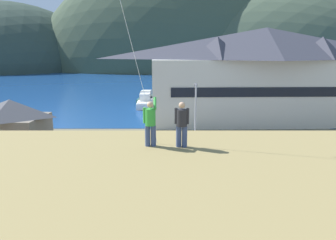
# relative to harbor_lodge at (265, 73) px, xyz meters

# --- Properties ---
(ground_plane) EXTENTS (600.00, 600.00, 0.00)m
(ground_plane) POSITION_rel_harbor_lodge_xyz_m (-11.89, -21.86, -6.15)
(ground_plane) COLOR #66604C
(parking_lot_pad) EXTENTS (40.00, 20.00, 0.10)m
(parking_lot_pad) POSITION_rel_harbor_lodge_xyz_m (-11.89, -16.86, -6.10)
(parking_lot_pad) COLOR gray
(parking_lot_pad) RESTS_ON ground
(bay_water) EXTENTS (360.00, 84.00, 0.03)m
(bay_water) POSITION_rel_harbor_lodge_xyz_m (-11.89, 38.14, -6.13)
(bay_water) COLOR navy
(bay_water) RESTS_ON ground
(far_hill_west_ridge) EXTENTS (82.60, 73.12, 54.61)m
(far_hill_west_ridge) POSITION_rel_harbor_lodge_xyz_m (-81.80, 97.64, -6.15)
(far_hill_west_ridge) COLOR #2D3D33
(far_hill_west_ridge) RESTS_ON ground
(far_hill_east_peak) EXTENTS (108.64, 56.65, 84.14)m
(far_hill_east_peak) POSITION_rel_harbor_lodge_xyz_m (-10.96, 94.18, -6.15)
(far_hill_east_peak) COLOR #3D4C38
(far_hill_east_peak) RESTS_ON ground
(far_hill_center_saddle) EXTENTS (102.96, 73.39, 65.03)m
(far_hill_center_saddle) POSITION_rel_harbor_lodge_xyz_m (30.74, 97.44, -6.15)
(far_hill_center_saddle) COLOR #42513D
(far_hill_center_saddle) RESTS_ON ground
(harbor_lodge) EXTENTS (29.82, 9.98, 11.66)m
(harbor_lodge) POSITION_rel_harbor_lodge_xyz_m (0.00, 0.00, 0.00)
(harbor_lodge) COLOR beige
(harbor_lodge) RESTS_ON ground
(storage_shed_near_lot) EXTENTS (5.98, 4.98, 5.19)m
(storage_shed_near_lot) POSITION_rel_harbor_lodge_xyz_m (-25.18, -14.04, -3.46)
(storage_shed_near_lot) COLOR #756B5B
(storage_shed_near_lot) RESTS_ON ground
(wharf_dock) EXTENTS (3.20, 13.76, 0.70)m
(wharf_dock) POSITION_rel_harbor_lodge_xyz_m (-12.20, 12.06, -5.80)
(wharf_dock) COLOR #70604C
(wharf_dock) RESTS_ON ground
(moored_boat_wharfside) EXTENTS (3.03, 7.20, 2.16)m
(moored_boat_wharfside) POSITION_rel_harbor_lodge_xyz_m (-15.67, 13.49, -5.43)
(moored_boat_wharfside) COLOR #23564C
(moored_boat_wharfside) RESTS_ON ground
(moored_boat_outer_mooring) EXTENTS (2.99, 7.82, 2.16)m
(moored_boat_outer_mooring) POSITION_rel_harbor_lodge_xyz_m (-8.62, 13.27, -5.43)
(moored_boat_outer_mooring) COLOR #A8A399
(moored_boat_outer_mooring) RESTS_ON ground
(moored_boat_inner_slip) EXTENTS (2.31, 7.12, 2.16)m
(moored_boat_inner_slip) POSITION_rel_harbor_lodge_xyz_m (-15.68, 10.27, -5.43)
(moored_boat_inner_slip) COLOR silver
(moored_boat_inner_slip) RESTS_ON ground
(parked_car_mid_row_near) EXTENTS (4.30, 2.24, 1.82)m
(parked_car_mid_row_near) POSITION_rel_harbor_lodge_xyz_m (-15.16, -14.92, -5.08)
(parked_car_mid_row_near) COLOR #B28923
(parked_car_mid_row_near) RESTS_ON parking_lot_pad
(parked_car_front_row_red) EXTENTS (4.24, 2.12, 1.82)m
(parked_car_front_row_red) POSITION_rel_harbor_lodge_xyz_m (-12.31, -21.67, -5.08)
(parked_car_front_row_red) COLOR navy
(parked_car_front_row_red) RESTS_ON parking_lot_pad
(parked_car_corner_spot) EXTENTS (4.31, 2.28, 1.82)m
(parked_car_corner_spot) POSITION_rel_harbor_lodge_xyz_m (-23.22, -20.45, -5.08)
(parked_car_corner_spot) COLOR slate
(parked_car_corner_spot) RESTS_ON parking_lot_pad
(parked_car_back_row_right) EXTENTS (4.30, 2.24, 1.82)m
(parked_car_back_row_right) POSITION_rel_harbor_lodge_xyz_m (-0.93, -14.80, -5.08)
(parked_car_back_row_right) COLOR #9EA3A8
(parked_car_back_row_right) RESTS_ON parking_lot_pad
(parked_car_lone_by_shed) EXTENTS (4.31, 2.27, 1.82)m
(parked_car_lone_by_shed) POSITION_rel_harbor_lodge_xyz_m (-20.07, -16.52, -5.08)
(parked_car_lone_by_shed) COLOR #236633
(parked_car_lone_by_shed) RESTS_ON parking_lot_pad
(parked_car_mid_row_center) EXTENTS (4.35, 2.37, 1.82)m
(parked_car_mid_row_center) POSITION_rel_harbor_lodge_xyz_m (-18.16, -21.10, -5.08)
(parked_car_mid_row_center) COLOR red
(parked_car_mid_row_center) RESTS_ON parking_lot_pad
(parking_light_pole) EXTENTS (0.24, 0.78, 6.03)m
(parking_light_pole) POSITION_rel_harbor_lodge_xyz_m (-9.50, -11.29, -2.51)
(parking_light_pole) COLOR #ADADB2
(parking_light_pole) RESTS_ON parking_lot_pad
(person_kite_flyer) EXTENTS (0.51, 0.67, 1.86)m
(person_kite_flyer) POSITION_rel_harbor_lodge_xyz_m (-12.71, -28.26, 0.56)
(person_kite_flyer) COLOR #384770
(person_kite_flyer) RESTS_ON grassy_hill_foreground
(person_companion) EXTENTS (0.55, 0.40, 1.74)m
(person_companion) POSITION_rel_harbor_lodge_xyz_m (-11.52, -28.38, 0.54)
(person_companion) COLOR #384770
(person_companion) RESTS_ON grassy_hill_foreground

